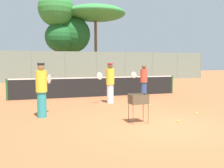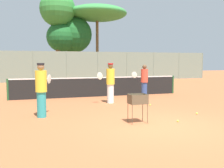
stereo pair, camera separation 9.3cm
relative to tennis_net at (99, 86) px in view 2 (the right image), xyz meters
name	(u,v)px [view 2 (the right image)]	position (x,y,z in m)	size (l,w,h in m)	color
ground_plane	(161,126)	(0.00, -6.98, -0.56)	(80.00, 80.00, 0.00)	#B26038
tennis_net	(99,86)	(0.00, 0.00, 0.00)	(9.39, 0.10, 1.07)	#26592D
back_fence	(67,66)	(0.00, 11.69, 0.89)	(31.33, 0.08, 2.90)	gray
tree_0	(61,37)	(0.21, 16.91, 4.14)	(3.38, 3.38, 6.41)	brown
tree_1	(57,10)	(-0.22, 16.55, 7.11)	(3.95, 3.95, 9.79)	brown
tree_2	(74,35)	(1.76, 17.68, 4.56)	(4.35, 4.35, 7.31)	brown
tree_3	(97,14)	(4.49, 16.98, 7.04)	(7.10, 7.10, 8.52)	brown
player_white_outfit	(110,82)	(-0.08, -2.35, 0.40)	(0.93, 0.38, 1.84)	white
player_red_cap	(41,89)	(-3.28, -4.57, 0.41)	(0.62, 0.83, 1.87)	teal
player_yellow_shirt	(144,81)	(2.10, -1.36, 0.34)	(0.92, 0.36, 1.75)	#334C8C
ball_cart	(137,101)	(-0.48, -6.35, 0.12)	(0.56, 0.41, 0.90)	brown
tennis_ball_0	(137,104)	(0.85, -3.32, -0.52)	(0.07, 0.07, 0.07)	#D1E54C
tennis_ball_1	(150,105)	(1.36, -3.55, -0.52)	(0.07, 0.07, 0.07)	#D1E54C
tennis_ball_2	(143,97)	(2.06, -1.26, -0.52)	(0.07, 0.07, 0.07)	#D1E54C
tennis_ball_3	(178,121)	(0.78, -6.67, -0.52)	(0.07, 0.07, 0.07)	#D1E54C
tennis_ball_4	(197,113)	(2.11, -5.82, -0.52)	(0.07, 0.07, 0.07)	#D1E54C
parked_car	(133,72)	(8.56, 15.43, 0.10)	(4.20, 1.70, 1.60)	#232328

